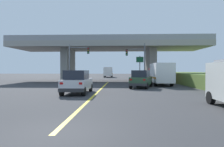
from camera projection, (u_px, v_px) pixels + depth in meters
ground at (109, 81)px, 37.91m from camera, size 160.00×160.00×0.00m
overpass_bridge at (109, 50)px, 37.82m from camera, size 34.06×10.16×7.76m
lane_divider_stripe at (99, 90)px, 20.55m from camera, size 0.20×28.44×0.01m
suv_lead at (77, 82)px, 17.83m from camera, size 2.02×4.82×2.02m
suv_crossing at (141, 79)px, 23.67m from camera, size 3.12×4.94×2.02m
box_truck at (160, 74)px, 27.73m from camera, size 2.33×7.38×2.93m
traffic_signal_nearside at (139, 59)px, 30.97m from camera, size 2.95×0.36×6.08m
traffic_signal_farside at (76, 58)px, 31.47m from camera, size 3.16×0.36×6.02m
highway_sign at (140, 63)px, 36.06m from camera, size 1.29×0.17×4.55m
semi_truck_distant at (108, 72)px, 59.00m from camera, size 2.33×6.64×2.89m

